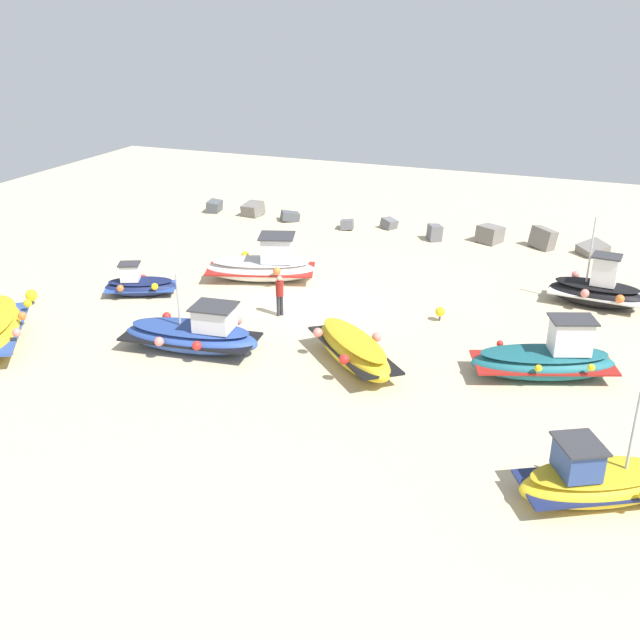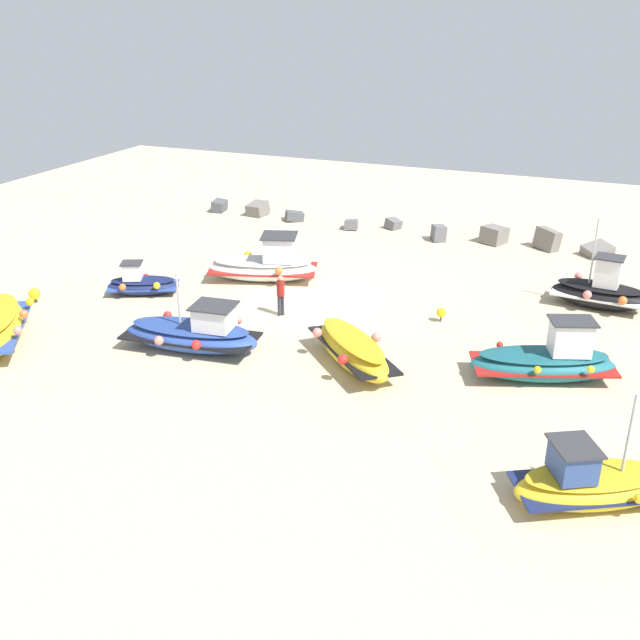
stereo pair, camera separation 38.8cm
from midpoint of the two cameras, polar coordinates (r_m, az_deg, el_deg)
The scene contains 12 objects.
ground_plane at distance 31.45m, azimuth -1.12°, elevation 1.31°, with size 58.43×58.43×0.00m, color beige.
fishing_boat_0 at distance 34.08m, azimuth -4.75°, elevation 4.23°, with size 5.47×3.48×2.15m.
fishing_boat_2 at distance 33.02m, azimuth 20.36°, elevation 2.19°, with size 4.04×2.35×3.82m.
fishing_boat_3 at distance 25.89m, azimuth 2.20°, elevation -2.30°, with size 4.46×4.45×1.19m.
fishing_boat_4 at distance 26.14m, azimuth 16.75°, elevation -2.93°, with size 5.21×3.33×2.19m.
fishing_boat_5 at distance 20.40m, azimuth 20.04°, elevation -11.60°, with size 4.42×3.44×3.14m.
fishing_boat_6 at distance 33.21m, azimuth -14.14°, elevation 2.65°, with size 3.38×2.46×1.50m.
fishing_boat_7 at distance 27.42m, azimuth -10.19°, elevation -1.10°, with size 5.38×2.72×2.93m.
person_walking at distance 29.90m, azimuth -3.52°, elevation 2.11°, with size 0.32×0.32×1.72m.
breakwater_rocks at distance 41.40m, azimuth 6.58°, elevation 7.17°, with size 23.41×2.28×1.34m.
mooring_buoy_0 at distance 29.91m, azimuth 8.92°, elevation 0.62°, with size 0.39×0.39×0.59m.
mooring_buoy_1 at distance 33.56m, azimuth -21.77°, elevation 1.79°, with size 0.50×0.50×0.67m.
Camera 1 is at (11.06, -26.98, 11.78)m, focal length 41.30 mm.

